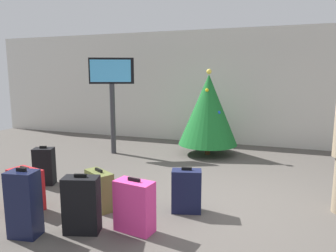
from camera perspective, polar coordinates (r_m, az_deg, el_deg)
The scene contains 11 objects.
ground_plane at distance 4.71m, azimuth 8.20°, elevation -14.06°, with size 16.00×16.00×0.00m, color #514C47.
back_wall at distance 8.60m, azimuth 14.15°, elevation 6.79°, with size 16.00×0.20×3.05m, color beige.
holiday_tree at distance 7.33m, azimuth 7.31°, elevation 2.94°, with size 1.37×1.37×1.99m.
flight_info_kiosk at distance 7.47m, azimuth -10.15°, elevation 7.21°, with size 0.97×0.50×2.24m.
suitcase_0 at distance 5.79m, azimuth -21.52°, elevation -6.81°, with size 0.39×0.33×0.67m.
suitcase_1 at distance 4.37m, azimuth 3.37°, elevation -11.67°, with size 0.44×0.31×0.63m.
suitcase_2 at distance 4.86m, azimuth -24.34°, elevation -10.44°, with size 0.52×0.37×0.61m.
suitcase_3 at distance 3.96m, azimuth -15.39°, elevation -13.62°, with size 0.46×0.33×0.72m.
suitcase_4 at distance 4.07m, azimuth -24.67°, elevation -12.73°, with size 0.36×0.29×0.82m.
suitcase_5 at distance 4.57m, azimuth -12.33°, elevation -11.27°, with size 0.51×0.41×0.58m.
suitcase_6 at distance 3.88m, azimuth -6.10°, elevation -14.26°, with size 0.50×0.30×0.66m.
Camera 1 is at (0.81, -4.25, 1.86)m, focal length 33.61 mm.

